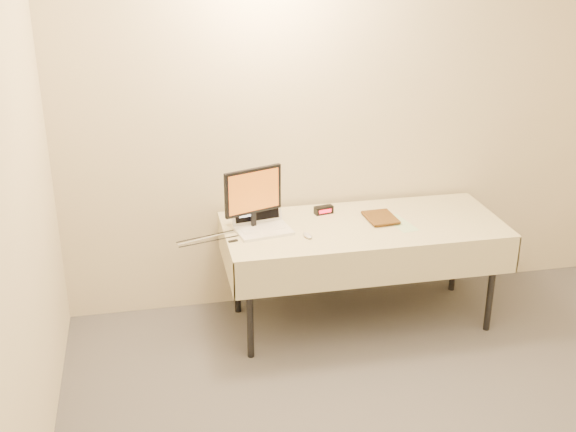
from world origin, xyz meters
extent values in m
cube|color=beige|center=(0.00, 2.50, 1.35)|extent=(4.00, 0.10, 2.70)
cylinder|color=black|center=(-0.82, 1.75, 0.34)|extent=(0.04, 0.04, 0.69)
cylinder|color=black|center=(0.82, 1.75, 0.34)|extent=(0.04, 0.04, 0.69)
cylinder|color=black|center=(-0.82, 2.34, 0.34)|extent=(0.04, 0.04, 0.69)
cylinder|color=black|center=(0.82, 2.34, 0.34)|extent=(0.04, 0.04, 0.69)
cube|color=gray|center=(0.00, 2.04, 0.71)|extent=(1.80, 0.75, 0.04)
cube|color=beige|center=(0.00, 2.04, 0.73)|extent=(1.86, 0.81, 0.01)
cube|color=beige|center=(0.00, 1.64, 0.60)|extent=(1.86, 0.01, 0.25)
cube|color=beige|center=(0.00, 2.45, 0.60)|extent=(1.86, 0.01, 0.25)
cube|color=beige|center=(-0.93, 2.04, 0.60)|extent=(0.01, 0.81, 0.25)
cube|color=beige|center=(0.93, 2.04, 0.60)|extent=(0.01, 0.81, 0.25)
cube|color=white|center=(-0.67, 2.05, 0.75)|extent=(0.38, 0.29, 0.02)
cube|color=white|center=(-0.70, 2.19, 0.87)|extent=(0.35, 0.12, 0.22)
cube|color=black|center=(-0.70, 2.19, 0.87)|extent=(0.31, 0.10, 0.19)
cylinder|color=black|center=(-0.73, 2.11, 0.74)|extent=(0.18, 0.18, 0.01)
cube|color=black|center=(-0.73, 2.11, 0.80)|extent=(0.04, 0.03, 0.10)
cube|color=black|center=(-0.73, 2.11, 1.00)|extent=(0.39, 0.16, 0.30)
cube|color=#C96417|center=(-0.73, 2.11, 1.00)|extent=(0.34, 0.12, 0.26)
imported|color=brown|center=(0.04, 2.08, 0.87)|extent=(0.19, 0.03, 0.26)
cube|color=black|center=(-0.22, 2.27, 0.76)|extent=(0.14, 0.08, 0.05)
cube|color=#FF0C23|center=(-0.21, 2.25, 0.76)|extent=(0.09, 0.02, 0.02)
ellipsoid|color=silver|center=(-0.41, 1.91, 0.75)|extent=(0.07, 0.10, 0.02)
cube|color=#B4D9AD|center=(0.24, 2.00, 0.74)|extent=(0.17, 0.32, 0.00)
cube|color=black|center=(-0.89, 1.93, 0.74)|extent=(0.06, 0.03, 0.01)
camera|label=1|loc=(-1.39, -2.18, 2.62)|focal=45.00mm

